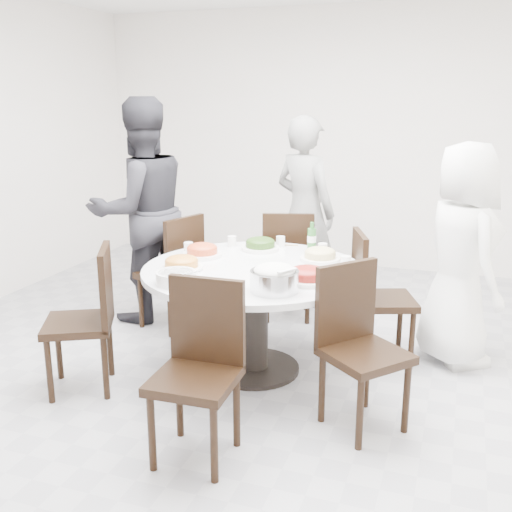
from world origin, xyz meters
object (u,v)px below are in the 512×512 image
(dining_table, at_px, (254,320))
(beverage_bottle, at_px, (312,237))
(chair_se, at_px, (366,351))
(diner_left, at_px, (142,211))
(diner_middle, at_px, (305,212))
(rice_bowl, at_px, (274,281))
(chair_s, at_px, (194,376))
(chair_n, at_px, (288,264))
(chair_nw, at_px, (169,271))
(soup_bowl, at_px, (176,278))
(chair_ne, at_px, (384,297))
(chair_sw, at_px, (78,321))
(diner_right, at_px, (461,255))

(dining_table, relative_size, beverage_bottle, 6.74)
(chair_se, distance_m, diner_left, 2.44)
(diner_middle, distance_m, rice_bowl, 1.98)
(chair_s, relative_size, chair_se, 1.00)
(chair_n, xyz_separation_m, chair_nw, (-0.86, -0.54, 0.00))
(diner_middle, xyz_separation_m, soup_bowl, (-0.28, -2.02, -0.07))
(chair_ne, xyz_separation_m, diner_middle, (-0.87, 1.05, 0.38))
(chair_sw, distance_m, soup_bowl, 0.73)
(diner_middle, bearing_deg, chair_ne, 153.68)
(chair_n, xyz_separation_m, chair_s, (0.14, -2.20, 0.00))
(chair_se, xyz_separation_m, diner_middle, (-0.90, 2.02, 0.38))
(soup_bowl, bearing_deg, chair_nw, 119.95)
(chair_nw, relative_size, soup_bowl, 3.79)
(chair_sw, height_order, chair_s, same)
(diner_left, xyz_separation_m, rice_bowl, (1.52, -1.12, -0.12))
(diner_left, bearing_deg, chair_ne, 122.22)
(chair_se, distance_m, beverage_bottle, 1.26)
(chair_se, xyz_separation_m, rice_bowl, (-0.57, 0.07, 0.34))
(chair_se, bearing_deg, beverage_bottle, 69.36)
(diner_left, relative_size, beverage_bottle, 8.38)
(chair_n, distance_m, chair_se, 1.84)
(chair_sw, relative_size, beverage_bottle, 4.27)
(rice_bowl, distance_m, soup_bowl, 0.62)
(diner_right, distance_m, diner_middle, 1.63)
(rice_bowl, relative_size, beverage_bottle, 1.31)
(chair_nw, xyz_separation_m, chair_s, (1.00, -1.65, 0.00))
(chair_sw, height_order, rice_bowl, chair_sw)
(diner_middle, height_order, soup_bowl, diner_middle)
(chair_s, bearing_deg, rice_bowl, 69.88)
(chair_s, relative_size, soup_bowl, 3.79)
(chair_sw, xyz_separation_m, rice_bowl, (1.26, 0.20, 0.34))
(chair_n, bearing_deg, beverage_bottle, 105.47)
(diner_right, bearing_deg, diner_middle, 26.25)
(diner_right, height_order, beverage_bottle, diner_right)
(chair_ne, bearing_deg, rice_bowl, 129.23)
(chair_se, height_order, rice_bowl, chair_se)
(chair_ne, height_order, diner_right, diner_right)
(dining_table, height_order, chair_ne, chair_ne)
(rice_bowl, bearing_deg, chair_sw, -170.87)
(chair_n, distance_m, soup_bowl, 1.64)
(chair_ne, relative_size, diner_left, 0.51)
(chair_s, relative_size, rice_bowl, 3.26)
(diner_middle, bearing_deg, chair_nw, 71.43)
(diner_right, height_order, rice_bowl, diner_right)
(chair_n, relative_size, diner_right, 0.60)
(diner_right, bearing_deg, dining_table, 85.45)
(soup_bowl, distance_m, beverage_bottle, 1.20)
(dining_table, relative_size, diner_middle, 0.88)
(chair_s, height_order, rice_bowl, chair_s)
(diner_middle, xyz_separation_m, beverage_bottle, (0.31, -0.98, 0.01))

